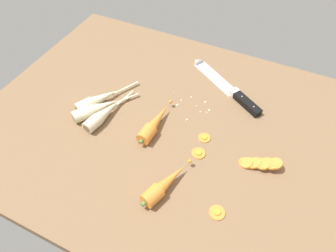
# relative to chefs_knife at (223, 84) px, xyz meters

# --- Properties ---
(ground_plane) EXTENTS (1.20, 0.90, 0.04)m
(ground_plane) POSITION_rel_chefs_knife_xyz_m (-0.09, -0.25, -0.03)
(ground_plane) COLOR brown
(chefs_knife) EXTENTS (0.31, 0.21, 0.04)m
(chefs_knife) POSITION_rel_chefs_knife_xyz_m (0.00, 0.00, 0.00)
(chefs_knife) COLOR silver
(chefs_knife) RESTS_ON ground_plane
(whole_carrot) EXTENTS (0.05, 0.20, 0.04)m
(whole_carrot) POSITION_rel_chefs_knife_xyz_m (-0.13, -0.28, 0.01)
(whole_carrot) COLOR orange
(whole_carrot) RESTS_ON ground_plane
(whole_carrot_second) EXTENTS (0.09, 0.18, 0.04)m
(whole_carrot_second) POSITION_rel_chefs_knife_xyz_m (-0.01, -0.46, 0.01)
(whole_carrot_second) COLOR orange
(whole_carrot_second) RESTS_ON ground_plane
(parsnip_front) EXTENTS (0.14, 0.20, 0.04)m
(parsnip_front) POSITION_rel_chefs_knife_xyz_m (-0.33, -0.30, 0.01)
(parsnip_front) COLOR beige
(parsnip_front) RESTS_ON ground_plane
(parsnip_mid_left) EXTENTS (0.13, 0.22, 0.04)m
(parsnip_mid_left) POSITION_rel_chefs_knife_xyz_m (-0.34, -0.27, 0.01)
(parsnip_mid_left) COLOR beige
(parsnip_mid_left) RESTS_ON ground_plane
(parsnip_mid_right) EXTENTS (0.06, 0.22, 0.04)m
(parsnip_mid_right) POSITION_rel_chefs_knife_xyz_m (-0.29, -0.32, 0.01)
(parsnip_mid_right) COLOR beige
(parsnip_mid_right) RESTS_ON ground_plane
(carrot_slice_stack) EXTENTS (0.11, 0.06, 0.04)m
(carrot_slice_stack) POSITION_rel_chefs_knife_xyz_m (0.20, -0.28, 0.01)
(carrot_slice_stack) COLOR orange
(carrot_slice_stack) RESTS_ON ground_plane
(carrot_slice_stray_near) EXTENTS (0.04, 0.04, 0.01)m
(carrot_slice_stray_near) POSITION_rel_chefs_knife_xyz_m (0.14, -0.46, -0.00)
(carrot_slice_stray_near) COLOR orange
(carrot_slice_stray_near) RESTS_ON ground_plane
(carrot_slice_stray_mid) EXTENTS (0.04, 0.04, 0.01)m
(carrot_slice_stray_mid) POSITION_rel_chefs_knife_xyz_m (0.03, -0.25, -0.00)
(carrot_slice_stray_mid) COLOR orange
(carrot_slice_stray_mid) RESTS_ON ground_plane
(carrot_slice_stray_far) EXTENTS (0.04, 0.04, 0.01)m
(carrot_slice_stray_far) POSITION_rel_chefs_knife_xyz_m (0.03, -0.31, -0.00)
(carrot_slice_stray_far) COLOR orange
(carrot_slice_stray_far) RESTS_ON ground_plane
(mince_crumbs) EXTENTS (0.15, 0.11, 0.01)m
(mince_crumbs) POSITION_rel_chefs_knife_xyz_m (-0.06, -0.14, -0.00)
(mince_crumbs) COLOR beige
(mince_crumbs) RESTS_ON ground_plane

